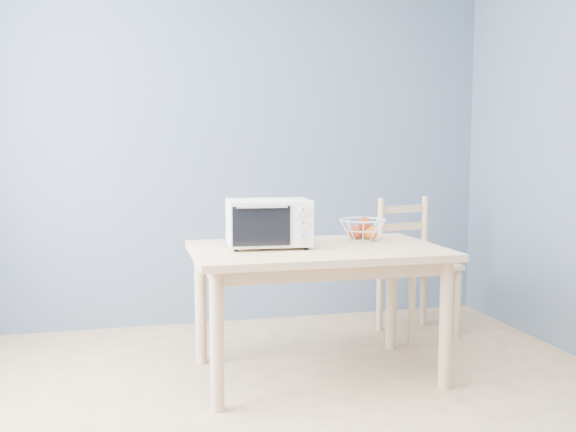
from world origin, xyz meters
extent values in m
cube|color=slate|center=(0.00, 2.25, 1.30)|extent=(4.00, 0.01, 2.60)
cube|color=#DBB283|center=(0.31, 0.95, 0.73)|extent=(1.40, 0.90, 0.04)
cylinder|color=#DBB283|center=(-0.31, 0.58, 0.35)|extent=(0.07, 0.07, 0.71)
cylinder|color=#DBB283|center=(0.93, 0.58, 0.35)|extent=(0.07, 0.07, 0.71)
cylinder|color=#DBB283|center=(-0.31, 1.32, 0.35)|extent=(0.07, 0.07, 0.71)
cylinder|color=#DBB283|center=(0.93, 1.32, 0.35)|extent=(0.07, 0.07, 0.71)
cube|color=white|center=(0.04, 1.00, 0.89)|extent=(0.48, 0.34, 0.26)
cube|color=black|center=(-0.02, 1.00, 0.89)|extent=(0.31, 0.29, 0.20)
cube|color=black|center=(-0.03, 0.84, 0.89)|extent=(0.31, 0.03, 0.21)
cylinder|color=silver|center=(-0.03, 0.82, 1.00)|extent=(0.28, 0.03, 0.01)
cube|color=white|center=(0.19, 0.83, 0.89)|extent=(0.13, 0.01, 0.23)
cylinder|color=black|center=(-0.16, 0.89, 0.76)|extent=(0.02, 0.02, 0.02)
cylinder|color=black|center=(0.23, 0.87, 0.76)|extent=(0.02, 0.02, 0.02)
cylinder|color=black|center=(-0.14, 1.13, 0.76)|extent=(0.02, 0.02, 0.02)
cylinder|color=black|center=(0.24, 1.10, 0.76)|extent=(0.02, 0.02, 0.02)
cylinder|color=silver|center=(0.19, 0.82, 0.96)|extent=(0.05, 0.02, 0.04)
cylinder|color=silver|center=(0.19, 0.82, 0.89)|extent=(0.05, 0.02, 0.04)
cylinder|color=silver|center=(0.19, 0.82, 0.82)|extent=(0.05, 0.02, 0.04)
torus|color=white|center=(0.65, 1.12, 0.88)|extent=(0.36, 0.36, 0.01)
torus|color=white|center=(0.65, 1.12, 0.82)|extent=(0.28, 0.28, 0.01)
torus|color=white|center=(0.65, 1.12, 0.76)|extent=(0.17, 0.17, 0.01)
sphere|color=#AB2116|center=(0.61, 1.13, 0.80)|extent=(0.09, 0.09, 0.09)
sphere|color=orange|center=(0.69, 1.10, 0.80)|extent=(0.09, 0.09, 0.09)
sphere|color=#FBC261|center=(0.65, 1.18, 0.80)|extent=(0.08, 0.08, 0.08)
sphere|color=#AB2116|center=(0.66, 1.12, 0.85)|extent=(0.08, 0.08, 0.08)
cube|color=#DBB283|center=(1.24, 1.57, 0.49)|extent=(0.53, 0.53, 0.03)
cylinder|color=#DBB283|center=(1.09, 1.35, 0.24)|extent=(0.05, 0.05, 0.48)
cylinder|color=#DBB283|center=(1.46, 1.42, 0.24)|extent=(0.05, 0.05, 0.48)
cylinder|color=#DBB283|center=(1.01, 1.72, 0.24)|extent=(0.05, 0.05, 0.48)
cylinder|color=#DBB283|center=(1.39, 1.80, 0.24)|extent=(0.05, 0.05, 0.48)
cylinder|color=#DBB283|center=(1.01, 1.72, 0.72)|extent=(0.05, 0.05, 0.48)
cylinder|color=#DBB283|center=(1.39, 1.80, 0.72)|extent=(0.05, 0.05, 0.48)
cube|color=#DBB283|center=(1.20, 1.76, 0.62)|extent=(0.38, 0.09, 0.05)
cube|color=#DBB283|center=(1.20, 1.76, 0.75)|extent=(0.38, 0.09, 0.05)
cube|color=#DBB283|center=(1.20, 1.76, 0.87)|extent=(0.38, 0.09, 0.05)
camera|label=1|loc=(-0.71, -2.50, 1.30)|focal=40.00mm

